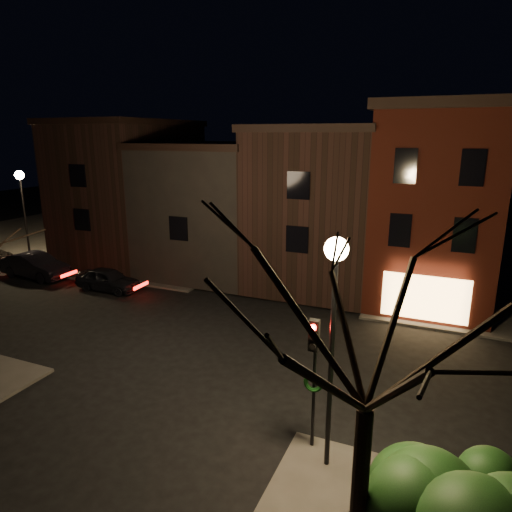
% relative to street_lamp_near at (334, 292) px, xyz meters
% --- Properties ---
extents(ground, '(120.00, 120.00, 0.00)m').
position_rel_street_lamp_near_xyz_m(ground, '(-6.20, 6.00, -5.18)').
color(ground, black).
rests_on(ground, ground).
extents(sidewalk_far_left, '(30.00, 30.00, 0.12)m').
position_rel_street_lamp_near_xyz_m(sidewalk_far_left, '(-26.20, 26.00, -5.12)').
color(sidewalk_far_left, '#2D2B28').
rests_on(sidewalk_far_left, ground).
extents(corner_building, '(6.50, 8.50, 10.50)m').
position_rel_street_lamp_near_xyz_m(corner_building, '(1.80, 15.47, 0.22)').
color(corner_building, '#47150C').
rests_on(corner_building, ground).
extents(row_building_a, '(7.30, 10.30, 9.40)m').
position_rel_street_lamp_near_xyz_m(row_building_a, '(-4.70, 16.50, -0.34)').
color(row_building_a, black).
rests_on(row_building_a, ground).
extents(row_building_b, '(7.80, 10.30, 8.40)m').
position_rel_street_lamp_near_xyz_m(row_building_b, '(-11.95, 16.50, -0.85)').
color(row_building_b, black).
rests_on(row_building_b, ground).
extents(row_building_c, '(7.30, 10.30, 9.90)m').
position_rel_street_lamp_near_xyz_m(row_building_c, '(-19.20, 16.50, -0.09)').
color(row_building_c, black).
rests_on(row_building_c, ground).
extents(street_lamp_near, '(0.60, 0.60, 6.48)m').
position_rel_street_lamp_near_xyz_m(street_lamp_near, '(0.00, 0.00, 0.00)').
color(street_lamp_near, black).
rests_on(street_lamp_near, sidewalk_near_right).
extents(street_lamp_far, '(0.60, 0.60, 6.48)m').
position_rel_street_lamp_near_xyz_m(street_lamp_far, '(-25.20, 12.20, 0.00)').
color(street_lamp_far, black).
rests_on(street_lamp_far, sidewalk_far_left).
extents(traffic_signal, '(0.58, 0.38, 4.05)m').
position_rel_street_lamp_near_xyz_m(traffic_signal, '(-0.60, 0.49, -2.37)').
color(traffic_signal, black).
rests_on(traffic_signal, sidewalk_near_right).
extents(bare_tree_right, '(6.40, 6.40, 8.50)m').
position_rel_street_lamp_near_xyz_m(bare_tree_right, '(1.30, -2.50, 0.97)').
color(bare_tree_right, black).
rests_on(bare_tree_right, sidewalk_near_right).
extents(parked_car_a, '(3.99, 1.62, 1.36)m').
position_rel_street_lamp_near_xyz_m(parked_car_a, '(-15.81, 9.57, -4.50)').
color(parked_car_a, black).
rests_on(parked_car_a, ground).
extents(parked_car_b, '(4.99, 2.01, 1.61)m').
position_rel_street_lamp_near_xyz_m(parked_car_b, '(-21.80, 9.68, -4.37)').
color(parked_car_b, black).
rests_on(parked_car_b, ground).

